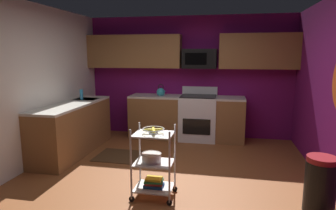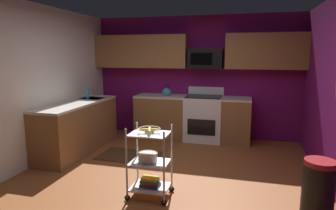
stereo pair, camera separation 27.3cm
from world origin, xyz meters
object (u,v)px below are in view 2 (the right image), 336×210
(microwave, at_px, (206,59))
(book_stack, at_px, (150,182))
(kettle, at_px, (167,92))
(dish_soap_bottle, at_px, (87,94))
(rolling_cart, at_px, (150,162))
(trash_can, at_px, (318,189))
(mixing_bowl_large, at_px, (148,157))
(fruit_bowl, at_px, (149,130))
(oven_range, at_px, (204,118))

(microwave, bearing_deg, book_stack, -96.07)
(kettle, relative_size, dish_soap_bottle, 1.32)
(microwave, height_order, rolling_cart, microwave)
(microwave, xyz_separation_m, trash_can, (1.65, -2.77, -1.37))
(microwave, xyz_separation_m, kettle, (-0.80, -0.11, -0.70))
(microwave, bearing_deg, dish_soap_bottle, -156.06)
(microwave, relative_size, trash_can, 1.06)
(mixing_bowl_large, height_order, book_stack, mixing_bowl_large)
(rolling_cart, bearing_deg, fruit_bowl, 88.21)
(dish_soap_bottle, bearing_deg, book_stack, -43.69)
(oven_range, relative_size, trash_can, 1.67)
(oven_range, height_order, microwave, microwave)
(microwave, bearing_deg, trash_can, -59.27)
(kettle, bearing_deg, trash_can, -47.36)
(mixing_bowl_large, xyz_separation_m, dish_soap_bottle, (-1.87, 1.81, 0.50))
(rolling_cart, distance_m, fruit_bowl, 0.42)
(mixing_bowl_large, relative_size, kettle, 0.95)
(oven_range, distance_m, book_stack, 2.71)
(book_stack, bearing_deg, dish_soap_bottle, 136.31)
(mixing_bowl_large, distance_m, kettle, 2.76)
(mixing_bowl_large, height_order, trash_can, trash_can)
(kettle, height_order, dish_soap_bottle, kettle)
(rolling_cart, xyz_separation_m, dish_soap_bottle, (-1.90, 1.81, 0.57))
(book_stack, height_order, dish_soap_bottle, dish_soap_bottle)
(book_stack, bearing_deg, oven_range, 83.69)
(kettle, xyz_separation_m, dish_soap_bottle, (-1.39, -0.86, 0.02))
(book_stack, bearing_deg, fruit_bowl, 86.42)
(book_stack, bearing_deg, mixing_bowl_large, 180.00)
(oven_range, xyz_separation_m, kettle, (-0.81, -0.00, 0.52))
(microwave, distance_m, trash_can, 3.50)
(kettle, bearing_deg, dish_soap_bottle, -148.06)
(rolling_cart, height_order, dish_soap_bottle, dish_soap_bottle)
(rolling_cart, bearing_deg, kettle, 100.76)
(trash_can, bearing_deg, mixing_bowl_large, -179.63)
(rolling_cart, height_order, mixing_bowl_large, rolling_cart)
(rolling_cart, distance_m, mixing_bowl_large, 0.07)
(book_stack, relative_size, kettle, 0.93)
(oven_range, xyz_separation_m, trash_can, (1.65, -2.67, -0.15))
(book_stack, relative_size, trash_can, 0.37)
(microwave, height_order, kettle, microwave)
(rolling_cart, relative_size, mixing_bowl_large, 3.63)
(oven_range, bearing_deg, rolling_cart, -96.31)
(microwave, distance_m, dish_soap_bottle, 2.49)
(microwave, xyz_separation_m, rolling_cart, (-0.30, -2.79, -1.25))
(fruit_bowl, height_order, dish_soap_bottle, dish_soap_bottle)
(rolling_cart, bearing_deg, oven_range, 83.69)
(rolling_cart, relative_size, dish_soap_bottle, 4.57)
(oven_range, xyz_separation_m, rolling_cart, (-0.30, -2.68, -0.03))
(rolling_cart, xyz_separation_m, mixing_bowl_large, (-0.03, 0.00, 0.07))
(fruit_bowl, height_order, book_stack, fruit_bowl)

